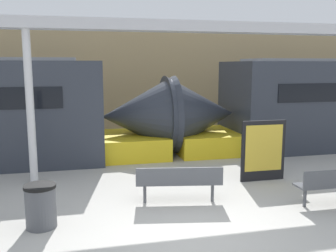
# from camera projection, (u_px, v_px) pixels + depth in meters

# --- Properties ---
(ground_plane) EXTENTS (60.00, 60.00, 0.00)m
(ground_plane) POSITION_uv_depth(u_px,v_px,m) (185.00, 234.00, 6.68)
(ground_plane) COLOR #B2AFA8
(station_wall) EXTENTS (56.00, 0.20, 5.00)m
(station_wall) POSITION_uv_depth(u_px,v_px,m) (120.00, 76.00, 16.77)
(station_wall) COLOR tan
(station_wall) RESTS_ON ground_plane
(bench_near) EXTENTS (1.91, 0.76, 0.83)m
(bench_near) POSITION_uv_depth(u_px,v_px,m) (179.00, 180.00, 8.09)
(bench_near) COLOR #4C4F54
(bench_near) RESTS_ON ground_plane
(trash_bin) EXTENTS (0.58, 0.58, 0.82)m
(trash_bin) POSITION_uv_depth(u_px,v_px,m) (41.00, 206.00, 6.90)
(trash_bin) COLOR #4C4F54
(trash_bin) RESTS_ON ground_plane
(poster_board) EXTENTS (1.20, 0.07, 1.58)m
(poster_board) POSITION_uv_depth(u_px,v_px,m) (263.00, 150.00, 9.65)
(poster_board) COLOR black
(poster_board) RESTS_ON ground_plane
(support_column_near) EXTENTS (0.19, 0.19, 3.84)m
(support_column_near) POSITION_uv_depth(u_px,v_px,m) (30.00, 109.00, 9.24)
(support_column_near) COLOR silver
(support_column_near) RESTS_ON ground_plane
(canopy_beam) EXTENTS (28.00, 0.60, 0.28)m
(canopy_beam) POSITION_uv_depth(u_px,v_px,m) (25.00, 23.00, 8.90)
(canopy_beam) COLOR #B7B7BC
(canopy_beam) RESTS_ON support_column_near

